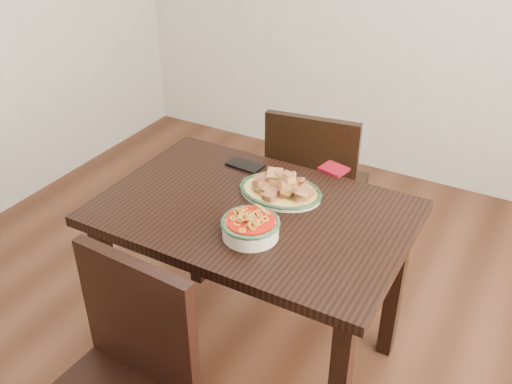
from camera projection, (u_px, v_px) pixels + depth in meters
The scene contains 8 objects.
floor at pixel (243, 330), 2.58m from camera, with size 3.50×3.50×0.00m, color #3C1F13.
dining_table at pixel (253, 233), 2.13m from camera, with size 1.12×0.75×0.75m.
chair_far at pixel (315, 184), 2.71m from camera, with size 0.48×0.48×0.89m.
chair_near at pixel (120, 382), 1.72m from camera, with size 0.44×0.44×0.89m.
fish_plate at pixel (280, 184), 2.13m from camera, with size 0.32×0.25×0.11m.
noodle_bowl at pixel (251, 225), 1.91m from camera, with size 0.20×0.20×0.08m.
smartphone at pixel (245, 165), 2.34m from camera, with size 0.15×0.08×0.01m, color black.
napkin at pixel (334, 169), 2.31m from camera, with size 0.10×0.09×0.01m, color maroon.
Camera 1 is at (0.96, -1.60, 1.89)m, focal length 40.00 mm.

